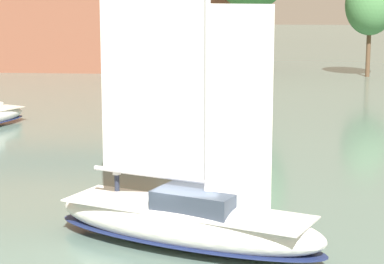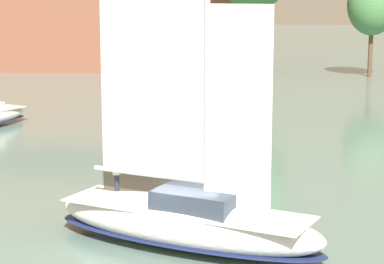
% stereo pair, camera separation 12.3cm
% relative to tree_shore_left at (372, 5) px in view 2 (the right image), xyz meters
% --- Properties ---
extents(ground_plane, '(400.00, 400.00, 0.00)m').
position_rel_tree_shore_left_xyz_m(ground_plane, '(-15.91, -60.40, -8.23)').
color(ground_plane, slate).
extents(tree_shore_left, '(5.71, 5.71, 11.76)m').
position_rel_tree_shore_left_xyz_m(tree_shore_left, '(0.00, 0.00, 0.00)').
color(tree_shore_left, brown).
rests_on(tree_shore_left, ground).
extents(sailboat_main, '(11.74, 7.37, 15.65)m').
position_rel_tree_shore_left_xyz_m(sailboat_main, '(-15.89, -60.40, -7.02)').
color(sailboat_main, white).
rests_on(sailboat_main, ground).
extents(sailboat_moored_mid_channel, '(8.64, 5.48, 11.54)m').
position_rel_tree_shore_left_xyz_m(sailboat_moored_mid_channel, '(-20.86, -23.62, -7.45)').
color(sailboat_moored_mid_channel, white).
rests_on(sailboat_moored_mid_channel, ground).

